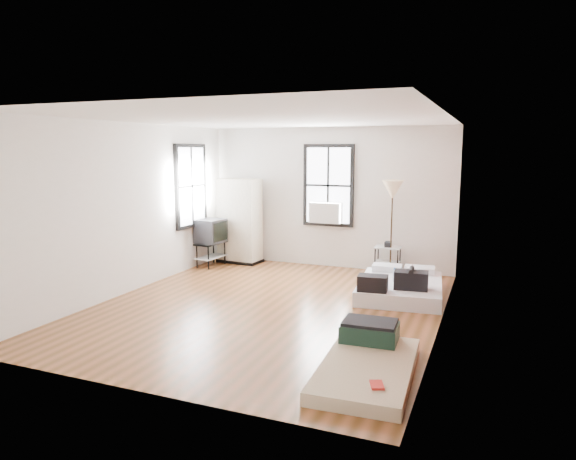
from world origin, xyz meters
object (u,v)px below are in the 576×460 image
at_px(mattress_main, 400,286).
at_px(wardrobe, 240,221).
at_px(floor_lamp, 392,194).
at_px(tv_stand, 211,233).
at_px(mattress_bare, 368,359).
at_px(side_table, 388,252).

distance_m(mattress_main, wardrobe, 3.88).
distance_m(floor_lamp, tv_stand, 3.70).
xyz_separation_m(mattress_bare, wardrobe, (-3.76, 4.30, 0.76)).
relative_size(mattress_bare, wardrobe, 1.02).
height_order(mattress_bare, wardrobe, wardrobe).
relative_size(mattress_main, wardrobe, 1.07).
xyz_separation_m(mattress_main, side_table, (-0.47, 1.37, 0.27)).
relative_size(mattress_bare, side_table, 2.83).
height_order(mattress_main, side_table, side_table).
bearing_deg(side_table, floor_lamp, -46.85).
bearing_deg(floor_lamp, wardrobe, -180.00).
xyz_separation_m(side_table, tv_stand, (-3.49, -0.63, 0.26)).
xyz_separation_m(side_table, floor_lamp, (0.07, -0.07, 1.12)).
bearing_deg(mattress_bare, wardrobe, 128.33).
relative_size(side_table, floor_lamp, 0.35).
bearing_deg(floor_lamp, tv_stand, -171.09).
relative_size(mattress_main, mattress_bare, 1.05).
bearing_deg(mattress_main, tv_stand, 163.59).
xyz_separation_m(mattress_bare, tv_stand, (-4.14, 3.74, 0.58)).
bearing_deg(floor_lamp, mattress_bare, -82.30).
height_order(mattress_main, tv_stand, tv_stand).
bearing_deg(side_table, mattress_bare, -81.58).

